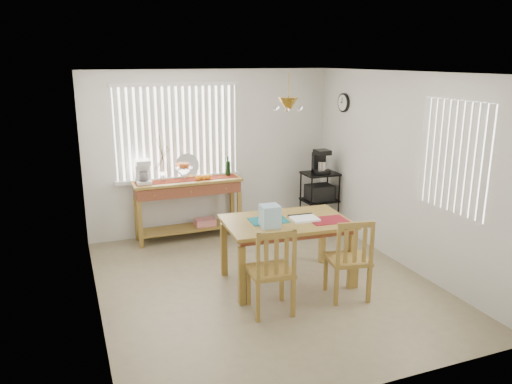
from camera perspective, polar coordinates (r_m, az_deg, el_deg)
name	(u,v)px	position (r m, az deg, el deg)	size (l,w,h in m)	color
ground	(264,283)	(6.43, 0.96, -10.41)	(4.00, 4.50, 0.01)	gray
room_shell	(265,151)	(5.92, 1.01, 4.67)	(4.20, 4.70, 2.70)	silver
sideboard	(189,194)	(7.84, -7.71, -0.28)	(1.67, 0.47, 0.94)	olive
sideboard_items	(170,172)	(7.71, -9.83, 2.30)	(1.59, 0.40, 0.72)	maroon
wire_cart	(320,195)	(8.36, 7.27, -0.29)	(0.55, 0.44, 0.94)	black
cart_items	(320,162)	(8.24, 7.37, 3.43)	(0.22, 0.27, 0.39)	black
dining_table	(286,227)	(6.22, 3.48, -4.06)	(1.59, 1.08, 0.82)	olive
table_items	(279,217)	(5.99, 2.62, -2.86)	(1.17, 0.62, 0.26)	#13656E
chair_left	(272,271)	(5.54, 1.80, -9.05)	(0.51, 0.51, 1.01)	olive
chair_right	(349,259)	(5.96, 10.59, -7.58)	(0.54, 0.54, 1.00)	olive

